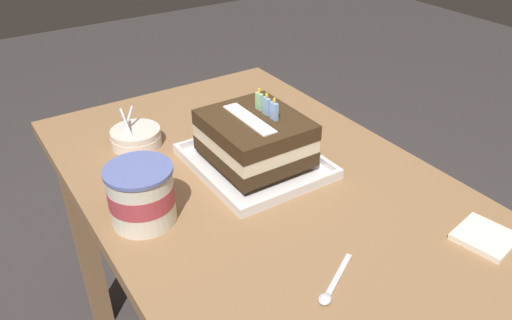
# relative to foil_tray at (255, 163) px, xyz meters

# --- Properties ---
(dining_table) EXTENTS (1.14, 0.75, 0.77)m
(dining_table) POSITION_rel_foil_tray_xyz_m (0.05, -0.02, -0.12)
(dining_table) COLOR olive
(dining_table) RESTS_ON ground_plane
(foil_tray) EXTENTS (0.32, 0.28, 0.02)m
(foil_tray) POSITION_rel_foil_tray_xyz_m (0.00, 0.00, 0.00)
(foil_tray) COLOR silver
(foil_tray) RESTS_ON dining_table
(birthday_cake) EXTENTS (0.23, 0.20, 0.16)m
(birthday_cake) POSITION_rel_foil_tray_xyz_m (0.00, 0.00, 0.07)
(birthday_cake) COLOR #3B2816
(birthday_cake) RESTS_ON foil_tray
(bowl_stack) EXTENTS (0.13, 0.13, 0.10)m
(bowl_stack) POSITION_rel_foil_tray_xyz_m (-0.24, -0.20, 0.02)
(bowl_stack) COLOR silver
(bowl_stack) RESTS_ON dining_table
(ice_cream_tub) EXTENTS (0.14, 0.14, 0.12)m
(ice_cream_tub) POSITION_rel_foil_tray_xyz_m (0.05, -0.30, 0.06)
(ice_cream_tub) COLOR silver
(ice_cream_tub) RESTS_ON dining_table
(serving_spoon_near_tray) EXTENTS (0.08, 0.13, 0.01)m
(serving_spoon_near_tray) POSITION_rel_foil_tray_xyz_m (0.41, -0.11, -0.00)
(serving_spoon_near_tray) COLOR silver
(serving_spoon_near_tray) RESTS_ON dining_table
(napkin_pile) EXTENTS (0.12, 0.12, 0.01)m
(napkin_pile) POSITION_rel_foil_tray_xyz_m (0.47, 0.23, -0.00)
(napkin_pile) COLOR silver
(napkin_pile) RESTS_ON dining_table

